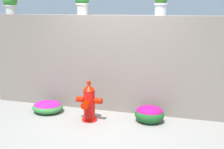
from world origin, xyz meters
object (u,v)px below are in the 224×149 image
flower_bush_left (149,113)px  potted_plant_2 (161,2)px  flower_bush_right (48,106)px  fire_hydrant (89,103)px  potted_plant_0 (10,1)px  potted_plant_1 (82,1)px

flower_bush_left → potted_plant_2: bearing=82.4°
flower_bush_left → flower_bush_right: (-2.11, -0.06, -0.05)m
fire_hydrant → potted_plant_0: bearing=159.5°
potted_plant_2 → potted_plant_1: bearing=179.8°
potted_plant_0 → flower_bush_left: (3.22, -0.53, -2.08)m
potted_plant_0 → potted_plant_1: bearing=1.0°
flower_bush_right → fire_hydrant: bearing=-11.0°
fire_hydrant → flower_bush_left: 1.16m
potted_plant_2 → flower_bush_left: 2.14m
potted_plant_0 → flower_bush_right: potted_plant_0 is taller
potted_plant_1 → flower_bush_right: 2.29m
potted_plant_2 → fire_hydrant: potted_plant_2 is taller
potted_plant_0 → potted_plant_2: potted_plant_0 is taller
potted_plant_1 → fire_hydrant: potted_plant_1 is taller
potted_plant_1 → flower_bush_left: bearing=-20.1°
potted_plant_0 → potted_plant_1: potted_plant_1 is taller
potted_plant_0 → fire_hydrant: bearing=-20.5°
potted_plant_1 → flower_bush_left: 2.65m
potted_plant_2 → fire_hydrant: (-1.19, -0.81, -1.88)m
potted_plant_1 → potted_plant_0: bearing=-179.0°
fire_hydrant → flower_bush_right: (-0.99, 0.19, -0.23)m
potted_plant_2 → flower_bush_left: size_ratio=0.79×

